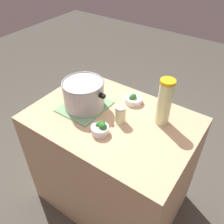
% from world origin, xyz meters
% --- Properties ---
extents(ground_plane, '(8.00, 8.00, 0.00)m').
position_xyz_m(ground_plane, '(0.00, 0.00, 0.00)').
color(ground_plane, '#4D4A41').
extents(counter_slab, '(1.10, 0.76, 0.92)m').
position_xyz_m(counter_slab, '(0.00, 0.00, 0.46)').
color(counter_slab, tan).
rests_on(counter_slab, ground_plane).
extents(dish_cloth, '(0.29, 0.32, 0.01)m').
position_xyz_m(dish_cloth, '(0.22, 0.01, 0.92)').
color(dish_cloth, '#7DB07A').
rests_on(dish_cloth, counter_slab).
extents(cooking_pot, '(0.35, 0.28, 0.20)m').
position_xyz_m(cooking_pot, '(0.22, 0.01, 1.02)').
color(cooking_pot, '#B7B7BC').
rests_on(cooking_pot, dish_cloth).
extents(lemonade_pitcher, '(0.09, 0.09, 0.31)m').
position_xyz_m(lemonade_pitcher, '(-0.28, -0.15, 1.07)').
color(lemonade_pitcher, '#E3F1AB').
rests_on(lemonade_pitcher, counter_slab).
extents(mason_jar, '(0.07, 0.07, 0.12)m').
position_xyz_m(mason_jar, '(-0.07, 0.00, 0.98)').
color(mason_jar, beige).
rests_on(mason_jar, counter_slab).
extents(broccoli_bowl_front, '(0.11, 0.11, 0.08)m').
position_xyz_m(broccoli_bowl_front, '(-0.02, 0.16, 0.95)').
color(broccoli_bowl_front, silver).
rests_on(broccoli_bowl_front, counter_slab).
extents(broccoli_bowl_center, '(0.13, 0.13, 0.08)m').
position_xyz_m(broccoli_bowl_center, '(-0.03, -0.23, 0.94)').
color(broccoli_bowl_center, silver).
rests_on(broccoli_bowl_center, counter_slab).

